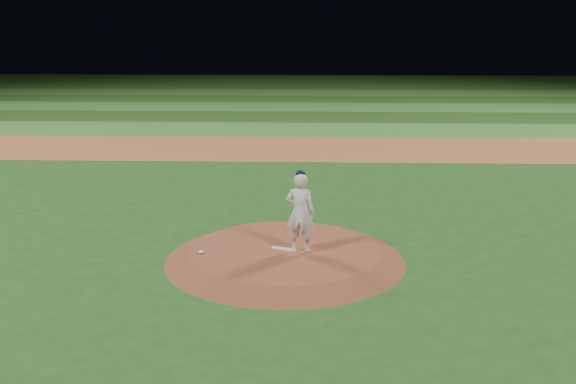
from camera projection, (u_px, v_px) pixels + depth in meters
The scene contains 12 objects.
ground at pixel (285, 260), 14.78m from camera, with size 120.00×120.00×0.00m, color #214E19.
infield_dirt_band at pixel (298, 149), 28.33m from camera, with size 70.00×6.00×0.02m, color #A35C32.
outfield_stripe_0 at pixel (300, 130), 33.66m from camera, with size 70.00×5.00×0.02m, color #37782B.
outfield_stripe_1 at pixel (302, 117), 38.50m from camera, with size 70.00×5.00×0.02m, color #1F4516.
outfield_stripe_2 at pixel (303, 107), 43.34m from camera, with size 70.00×5.00×0.02m, color #32742A.
outfield_stripe_3 at pixel (304, 99), 48.18m from camera, with size 70.00×5.00×0.02m, color #244A17.
outfield_stripe_4 at pixel (305, 93), 53.02m from camera, with size 70.00×5.00×0.02m, color #326524.
outfield_stripe_5 at pixel (305, 87), 57.86m from camera, with size 70.00×5.00×0.02m, color #244A17.
pitchers_mound at pixel (285, 254), 14.75m from camera, with size 5.50×5.50×0.25m, color brown.
pitching_rubber at pixel (284, 249), 14.70m from camera, with size 0.59×0.15×0.03m, color silver.
rosin_bag at pixel (201, 252), 14.44m from camera, with size 0.13×0.13×0.07m, color white.
pitcher_on_mound at pixel (300, 212), 14.37m from camera, with size 0.74×0.56×1.89m.
Camera 1 is at (0.59, -13.92, 5.18)m, focal length 40.00 mm.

